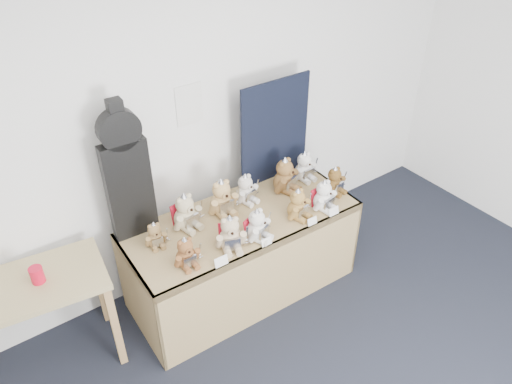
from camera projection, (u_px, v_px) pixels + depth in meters
room_shell at (189, 105)px, 3.51m from camera, size 6.00×6.00×6.00m
display_table at (247, 240)px, 3.71m from camera, size 1.77×0.78×0.73m
side_table at (33, 298)px, 3.14m from camera, size 0.99×0.63×0.77m
guitar_case at (127, 173)px, 3.26m from camera, size 0.31×0.10×1.02m
navy_board at (275, 131)px, 3.88m from camera, size 0.63×0.02×0.84m
red_cup at (37, 275)px, 3.05m from camera, size 0.08×0.08×0.11m
teddy_front_far_left at (186, 253)px, 3.21m from camera, size 0.20×0.16×0.24m
teddy_front_left at (230, 234)px, 3.34m from camera, size 0.23×0.23×0.29m
teddy_front_centre at (258, 226)px, 3.43m from camera, size 0.22×0.21×0.27m
teddy_front_right at (298, 205)px, 3.62m from camera, size 0.22×0.20×0.27m
teddy_front_far_right at (324, 196)px, 3.71m from camera, size 0.22×0.19×0.27m
teddy_front_end at (335, 181)px, 3.89m from camera, size 0.21×0.18×0.25m
teddy_back_left at (186, 213)px, 3.52m from camera, size 0.26×0.23×0.31m
teddy_back_centre_left at (222, 199)px, 3.65m from camera, size 0.26×0.21×0.31m
teddy_back_centre_right at (246, 190)px, 3.78m from camera, size 0.22×0.19×0.26m
teddy_back_right at (285, 176)px, 3.89m from camera, size 0.26×0.24×0.32m
teddy_back_end at (304, 167)px, 4.04m from camera, size 0.22×0.18×0.27m
teddy_back_far_left at (155, 236)px, 3.38m from camera, size 0.17×0.15×0.21m
entry_card_a at (221, 261)px, 3.24m from camera, size 0.10×0.02×0.07m
entry_card_b at (267, 242)px, 3.41m from camera, size 0.08×0.02×0.06m
entry_card_c at (312, 221)px, 3.59m from camera, size 0.08×0.02×0.06m
entry_card_d at (334, 211)px, 3.68m from camera, size 0.09×0.02×0.06m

